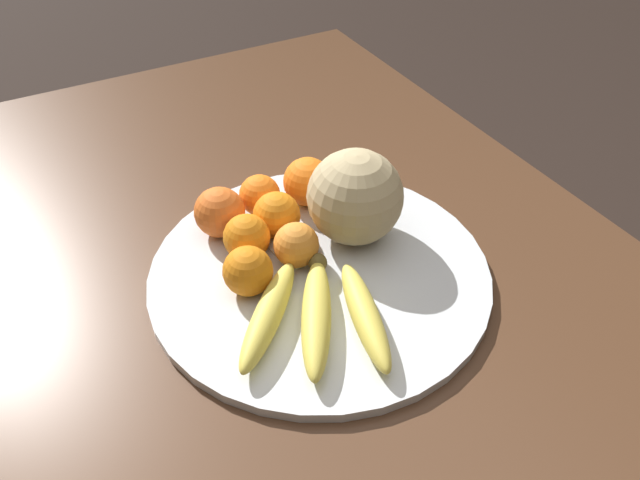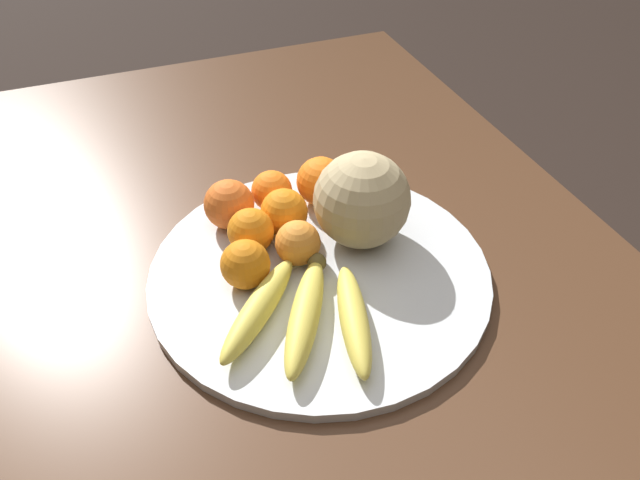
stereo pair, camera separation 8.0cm
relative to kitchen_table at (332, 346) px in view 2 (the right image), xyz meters
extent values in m
cube|color=#4C301E|center=(0.00, 0.00, 0.07)|extent=(1.53, 0.88, 0.04)
cube|color=#4C301E|center=(-0.68, -0.35, -0.29)|extent=(0.07, 0.07, 0.68)
cube|color=#4C301E|center=(-0.68, 0.35, -0.29)|extent=(0.07, 0.07, 0.68)
cylinder|color=silver|center=(-0.05, 0.00, 0.10)|extent=(0.45, 0.45, 0.01)
torus|color=navy|center=(-0.05, 0.00, 0.10)|extent=(0.45, 0.45, 0.01)
sphere|color=tan|center=(-0.09, 0.08, 0.17)|extent=(0.13, 0.13, 0.13)
sphere|color=brown|center=(-0.04, -0.01, 0.12)|extent=(0.03, 0.03, 0.03)
ellipsoid|color=#DBC64C|center=(0.01, -0.10, 0.12)|extent=(0.16, 0.15, 0.03)
ellipsoid|color=#DBC64C|center=(0.04, -0.05, 0.12)|extent=(0.18, 0.13, 0.04)
ellipsoid|color=#DBC64C|center=(0.07, 0.00, 0.12)|extent=(0.18, 0.08, 0.03)
sphere|color=orange|center=(-0.06, -0.10, 0.14)|extent=(0.06, 0.06, 0.06)
sphere|color=orange|center=(-0.12, -0.07, 0.14)|extent=(0.06, 0.06, 0.06)
sphere|color=orange|center=(-0.19, 0.06, 0.14)|extent=(0.07, 0.07, 0.07)
sphere|color=orange|center=(-0.07, -0.02, 0.14)|extent=(0.06, 0.06, 0.06)
sphere|color=orange|center=(-0.18, -0.09, 0.14)|extent=(0.07, 0.07, 0.07)
sphere|color=orange|center=(-0.20, -0.02, 0.14)|extent=(0.06, 0.06, 0.06)
sphere|color=orange|center=(-0.14, -0.02, 0.14)|extent=(0.07, 0.07, 0.07)
cube|color=white|center=(-0.11, -0.03, 0.11)|extent=(0.10, 0.04, 0.00)
camera|label=1|loc=(0.48, -0.29, 0.68)|focal=35.00mm
camera|label=2|loc=(0.52, -0.22, 0.68)|focal=35.00mm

